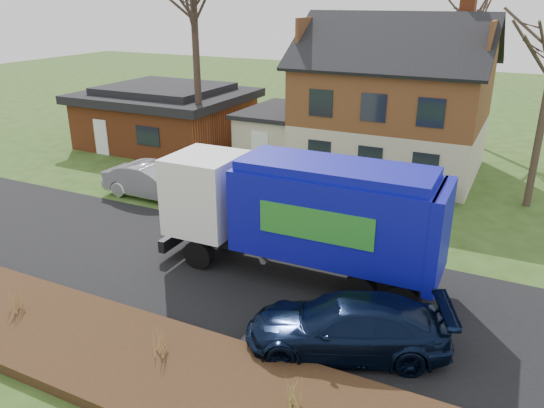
% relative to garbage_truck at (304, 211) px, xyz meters
% --- Properties ---
extents(ground, '(120.00, 120.00, 0.00)m').
position_rel_garbage_truck_xyz_m(ground, '(-2.54, -0.93, -2.33)').
color(ground, '#2D4617').
rests_on(ground, ground).
extents(road, '(80.00, 7.00, 0.02)m').
position_rel_garbage_truck_xyz_m(road, '(-2.54, -0.93, -2.32)').
color(road, black).
rests_on(road, ground).
extents(mulch_verge, '(80.00, 3.50, 0.30)m').
position_rel_garbage_truck_xyz_m(mulch_verge, '(-2.54, -6.23, -2.18)').
color(mulch_verge, black).
rests_on(mulch_verge, ground).
extents(main_house, '(12.95, 8.95, 9.26)m').
position_rel_garbage_truck_xyz_m(main_house, '(-1.05, 12.98, 1.70)').
color(main_house, '#C4B49E').
rests_on(main_house, ground).
extents(ranch_house, '(9.80, 8.20, 3.70)m').
position_rel_garbage_truck_xyz_m(ranch_house, '(-14.54, 12.07, -0.52)').
color(ranch_house, '#984421').
rests_on(ranch_house, ground).
extents(garbage_truck, '(9.47, 2.67, 4.04)m').
position_rel_garbage_truck_xyz_m(garbage_truck, '(0.00, 0.00, 0.00)').
color(garbage_truck, black).
rests_on(garbage_truck, ground).
extents(silver_sedan, '(4.82, 1.70, 1.59)m').
position_rel_garbage_truck_xyz_m(silver_sedan, '(-9.25, 3.81, -1.54)').
color(silver_sedan, '#B1B3B9').
rests_on(silver_sedan, ground).
extents(navy_wagon, '(5.72, 3.98, 1.54)m').
position_rel_garbage_truck_xyz_m(navy_wagon, '(2.63, -3.29, -1.56)').
color(navy_wagon, black).
rests_on(navy_wagon, ground).
extents(grass_clump_west, '(0.33, 0.27, 0.87)m').
position_rel_garbage_truck_xyz_m(grass_clump_west, '(-6.30, -6.18, -1.60)').
color(grass_clump_west, '#A87F4A').
rests_on(grass_clump_west, mulch_verge).
extents(grass_clump_mid, '(0.32, 0.26, 0.89)m').
position_rel_garbage_truck_xyz_m(grass_clump_mid, '(-1.41, -5.84, -1.58)').
color(grass_clump_mid, '#AB864B').
rests_on(grass_clump_mid, mulch_verge).
extents(grass_clump_east, '(0.38, 0.31, 0.94)m').
position_rel_garbage_truck_xyz_m(grass_clump_east, '(2.36, -6.20, -1.56)').
color(grass_clump_east, '#A18F47').
rests_on(grass_clump_east, mulch_verge).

